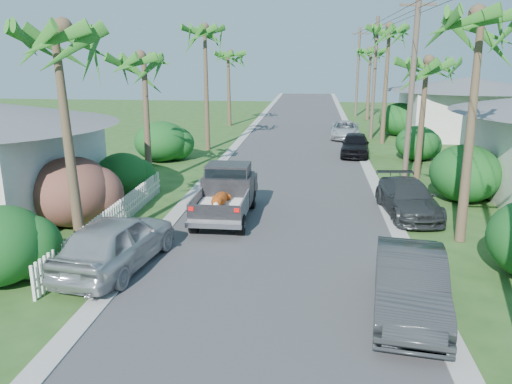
# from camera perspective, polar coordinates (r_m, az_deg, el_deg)

# --- Properties ---
(ground) EXTENTS (120.00, 120.00, 0.00)m
(ground) POSITION_cam_1_polar(r_m,az_deg,el_deg) (12.79, 0.75, -13.74)
(ground) COLOR #264B1C
(ground) RESTS_ON ground
(road) EXTENTS (8.00, 100.00, 0.02)m
(road) POSITION_cam_1_polar(r_m,az_deg,el_deg) (36.67, 4.70, 5.52)
(road) COLOR #38383A
(road) RESTS_ON ground
(curb_left) EXTENTS (0.60, 100.00, 0.06)m
(curb_left) POSITION_cam_1_polar(r_m,az_deg,el_deg) (37.05, -1.99, 5.69)
(curb_left) COLOR #A5A39E
(curb_left) RESTS_ON ground
(curb_right) EXTENTS (0.60, 100.00, 0.06)m
(curb_right) POSITION_cam_1_polar(r_m,az_deg,el_deg) (36.79, 11.43, 5.33)
(curb_right) COLOR #A5A39E
(curb_right) RESTS_ON ground
(pickup_truck) EXTENTS (1.98, 5.12, 2.06)m
(pickup_truck) POSITION_cam_1_polar(r_m,az_deg,el_deg) (19.88, -3.30, 0.11)
(pickup_truck) COLOR black
(pickup_truck) RESTS_ON ground
(parked_car_rn) EXTENTS (2.24, 4.91, 1.56)m
(parked_car_rn) POSITION_cam_1_polar(r_m,az_deg,el_deg) (13.05, 17.17, -10.03)
(parked_car_rn) COLOR #2A2D2F
(parked_car_rn) RESTS_ON ground
(parked_car_rm) EXTENTS (2.36, 4.83, 1.35)m
(parked_car_rm) POSITION_cam_1_polar(r_m,az_deg,el_deg) (20.93, 16.98, -0.71)
(parked_car_rm) COLOR #2A2D2F
(parked_car_rm) RESTS_ON ground
(parked_car_rf) EXTENTS (2.13, 4.44, 1.46)m
(parked_car_rf) POSITION_cam_1_polar(r_m,az_deg,el_deg) (32.59, 11.26, 5.33)
(parked_car_rf) COLOR black
(parked_car_rf) RESTS_ON ground
(parked_car_rd) EXTENTS (2.38, 4.79, 1.30)m
(parked_car_rd) POSITION_cam_1_polar(r_m,az_deg,el_deg) (39.54, 10.13, 6.99)
(parked_car_rd) COLOR silver
(parked_car_rd) RESTS_ON ground
(parked_car_ln) EXTENTS (2.63, 5.12, 1.67)m
(parked_car_ln) POSITION_cam_1_polar(r_m,az_deg,el_deg) (15.54, -15.66, -5.54)
(parked_car_ln) COLOR #ACAFB4
(parked_car_ln) RESTS_ON ground
(palm_l_a) EXTENTS (4.40, 4.40, 8.20)m
(palm_l_a) POSITION_cam_1_polar(r_m,az_deg,el_deg) (15.92, -21.80, 16.87)
(palm_l_a) COLOR brown
(palm_l_a) RESTS_ON ground
(palm_l_b) EXTENTS (4.40, 4.40, 7.40)m
(palm_l_b) POSITION_cam_1_polar(r_m,az_deg,el_deg) (24.44, -12.80, 14.79)
(palm_l_b) COLOR brown
(palm_l_b) RESTS_ON ground
(palm_l_c) EXTENTS (4.40, 4.40, 9.20)m
(palm_l_c) POSITION_cam_1_polar(r_m,az_deg,el_deg) (33.93, -5.89, 18.10)
(palm_l_c) COLOR brown
(palm_l_c) RESTS_ON ground
(palm_l_d) EXTENTS (4.40, 4.40, 7.70)m
(palm_l_d) POSITION_cam_1_polar(r_m,az_deg,el_deg) (45.77, -3.19, 15.57)
(palm_l_d) COLOR brown
(palm_l_d) RESTS_ON ground
(palm_r_a) EXTENTS (4.40, 4.40, 8.70)m
(palm_r_a) POSITION_cam_1_polar(r_m,az_deg,el_deg) (17.94, 24.57, 17.87)
(palm_r_a) COLOR brown
(palm_r_a) RESTS_ON ground
(palm_r_b) EXTENTS (4.40, 4.40, 7.20)m
(palm_r_b) POSITION_cam_1_polar(r_m,az_deg,el_deg) (26.70, 18.95, 13.95)
(palm_r_b) COLOR brown
(palm_r_b) RESTS_ON ground
(palm_r_c) EXTENTS (4.40, 4.40, 9.40)m
(palm_r_c) POSITION_cam_1_polar(r_m,az_deg,el_deg) (37.53, 15.02, 17.71)
(palm_r_c) COLOR brown
(palm_r_c) RESTS_ON ground
(palm_r_d) EXTENTS (4.40, 4.40, 8.00)m
(palm_r_d) POSITION_cam_1_polar(r_m,az_deg,el_deg) (51.42, 13.00, 15.52)
(palm_r_d) COLOR brown
(palm_r_d) RESTS_ON ground
(shrub_l_b) EXTENTS (3.00, 3.30, 2.60)m
(shrub_l_b) POSITION_cam_1_polar(r_m,az_deg,el_deg) (19.92, -20.29, 0.06)
(shrub_l_b) COLOR #AC1842
(shrub_l_b) RESTS_ON ground
(shrub_l_c) EXTENTS (2.40, 2.64, 2.00)m
(shrub_l_c) POSITION_cam_1_polar(r_m,az_deg,el_deg) (23.36, -15.04, 1.89)
(shrub_l_c) COLOR #154C1D
(shrub_l_c) RESTS_ON ground
(shrub_l_d) EXTENTS (3.20, 3.52, 2.40)m
(shrub_l_d) POSITION_cam_1_polar(r_m,az_deg,el_deg) (30.93, -10.77, 5.71)
(shrub_l_d) COLOR #154C1D
(shrub_l_d) RESTS_ON ground
(shrub_r_b) EXTENTS (3.00, 3.30, 2.50)m
(shrub_r_b) POSITION_cam_1_polar(r_m,az_deg,el_deg) (23.65, 22.80, 1.98)
(shrub_r_b) COLOR #154C1D
(shrub_r_b) RESTS_ON ground
(shrub_r_c) EXTENTS (2.60, 2.86, 2.10)m
(shrub_r_c) POSITION_cam_1_polar(r_m,az_deg,el_deg) (32.20, 17.95, 5.34)
(shrub_r_c) COLOR #154C1D
(shrub_r_c) RESTS_ON ground
(shrub_r_d) EXTENTS (3.20, 3.52, 2.60)m
(shrub_r_d) POSITION_cam_1_polar(r_m,az_deg,el_deg) (41.99, 16.06, 8.00)
(shrub_r_d) COLOR #154C1D
(shrub_r_d) RESTS_ON ground
(picket_fence) EXTENTS (0.10, 11.00, 1.00)m
(picket_fence) POSITION_cam_1_polar(r_m,az_deg,el_deg) (18.96, -15.86, -2.83)
(picket_fence) COLOR white
(picket_fence) RESTS_ON ground
(house_right_far) EXTENTS (9.00, 8.00, 4.60)m
(house_right_far) POSITION_cam_1_polar(r_m,az_deg,el_deg) (43.01, 22.79, 8.67)
(house_right_far) COLOR silver
(house_right_far) RESTS_ON ground
(utility_pole_b) EXTENTS (1.60, 0.26, 9.00)m
(utility_pole_b) POSITION_cam_1_polar(r_m,az_deg,el_deg) (24.60, 17.33, 10.87)
(utility_pole_b) COLOR brown
(utility_pole_b) RESTS_ON ground
(utility_pole_c) EXTENTS (1.60, 0.26, 9.00)m
(utility_pole_c) POSITION_cam_1_polar(r_m,az_deg,el_deg) (39.42, 13.36, 12.56)
(utility_pole_c) COLOR brown
(utility_pole_c) RESTS_ON ground
(utility_pole_d) EXTENTS (1.60, 0.26, 9.00)m
(utility_pole_d) POSITION_cam_1_polar(r_m,az_deg,el_deg) (54.34, 11.55, 13.31)
(utility_pole_d) COLOR brown
(utility_pole_d) RESTS_ON ground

